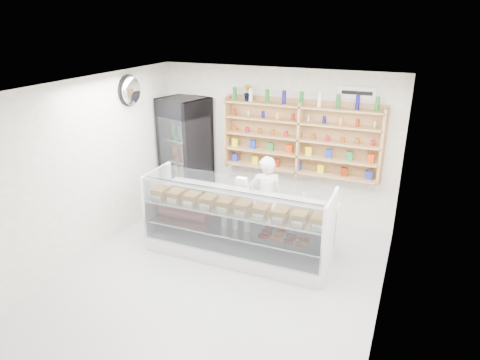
% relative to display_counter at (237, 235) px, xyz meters
% --- Properties ---
extents(room, '(5.00, 5.00, 5.00)m').
position_rel_display_counter_xyz_m(room, '(0.02, -0.74, 1.05)').
color(room, '#A8A8AD').
rests_on(room, ground).
extents(display_counter, '(2.95, 0.88, 1.29)m').
position_rel_display_counter_xyz_m(display_counter, '(0.00, 0.00, 0.00)').
color(display_counter, white).
rests_on(display_counter, floor).
extents(shop_worker, '(0.65, 0.55, 1.51)m').
position_rel_display_counter_xyz_m(shop_worker, '(0.23, 0.69, 0.40)').
color(shop_worker, silver).
rests_on(shop_worker, floor).
extents(drinks_cooler, '(0.96, 0.95, 2.20)m').
position_rel_display_counter_xyz_m(drinks_cooler, '(-1.70, 1.39, 0.75)').
color(drinks_cooler, black).
rests_on(drinks_cooler, floor).
extents(wall_shelving, '(2.84, 0.28, 1.33)m').
position_rel_display_counter_xyz_m(wall_shelving, '(0.52, 1.60, 1.24)').
color(wall_shelving, tan).
rests_on(wall_shelving, back_wall).
extents(potted_plant, '(0.20, 0.18, 0.31)m').
position_rel_display_counter_xyz_m(potted_plant, '(-0.47, 1.60, 1.99)').
color(potted_plant, '#1E6626').
rests_on(potted_plant, wall_shelving).
extents(security_mirror, '(0.15, 0.50, 0.50)m').
position_rel_display_counter_xyz_m(security_mirror, '(-2.15, 0.46, 2.10)').
color(security_mirror, silver).
rests_on(security_mirror, left_wall).
extents(wall_sign, '(0.62, 0.03, 0.20)m').
position_rel_display_counter_xyz_m(wall_sign, '(1.42, 1.73, 2.10)').
color(wall_sign, white).
rests_on(wall_sign, back_wall).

